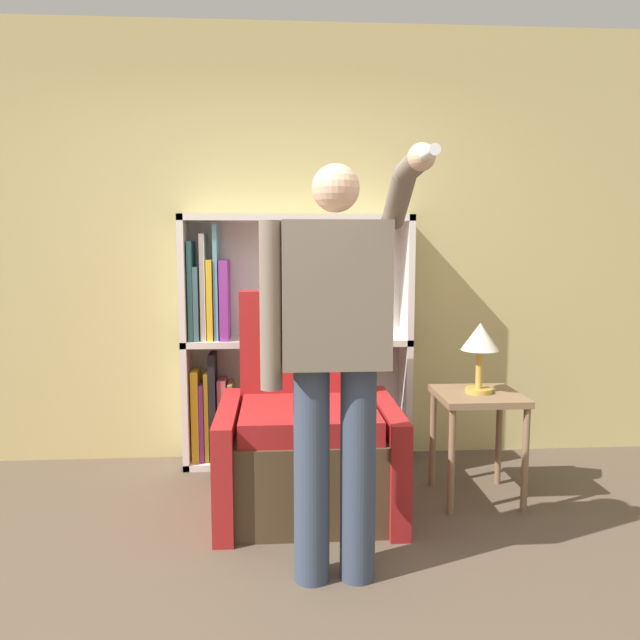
{
  "coord_description": "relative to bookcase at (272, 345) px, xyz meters",
  "views": [
    {
      "loc": [
        0.08,
        -2.08,
        1.42
      ],
      "look_at": [
        0.28,
        0.77,
        1.07
      ],
      "focal_mm": 35.0,
      "sensor_mm": 36.0,
      "label": 1
    }
  ],
  "objects": [
    {
      "name": "table_lamp",
      "position": [
        1.14,
        -0.67,
        0.11
      ],
      "size": [
        0.2,
        0.2,
        0.39
      ],
      "color": "gold",
      "rests_on": "side_table"
    },
    {
      "name": "armchair",
      "position": [
        0.2,
        -0.69,
        -0.41
      ],
      "size": [
        0.94,
        0.84,
        1.15
      ],
      "color": "#4C3823",
      "rests_on": "ground_plane"
    },
    {
      "name": "wall_back",
      "position": [
        -0.04,
        0.16,
        0.62
      ],
      "size": [
        8.0,
        0.06,
        2.8
      ],
      "color": "tan",
      "rests_on": "ground_plane"
    },
    {
      "name": "person_standing",
      "position": [
        0.27,
        -1.47,
        0.22
      ],
      "size": [
        0.58,
        0.78,
        1.74
      ],
      "color": "#384256",
      "rests_on": "ground_plane"
    },
    {
      "name": "side_table",
      "position": [
        1.14,
        -0.67,
        -0.28
      ],
      "size": [
        0.45,
        0.45,
        0.6
      ],
      "color": "#846647",
      "rests_on": "ground_plane"
    },
    {
      "name": "bookcase",
      "position": [
        0.0,
        0.0,
        0.0
      ],
      "size": [
        1.45,
        0.28,
        1.6
      ],
      "color": "silver",
      "rests_on": "ground_plane"
    }
  ]
}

